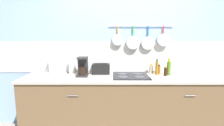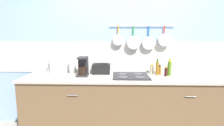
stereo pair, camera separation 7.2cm
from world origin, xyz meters
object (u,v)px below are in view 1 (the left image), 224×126
coffee_maker (83,68)px  bottle_cooking_wine (151,69)px  toaster (101,69)px  paper_towel_roll (72,66)px  bottle_hot_sauce (159,70)px  bottle_sesame_oil (169,68)px  bottle_vinegar (165,71)px  bottle_dish_soap (157,68)px

coffee_maker → bottle_cooking_wine: 1.09m
coffee_maker → toaster: size_ratio=0.97×
paper_towel_roll → coffee_maker: bearing=-34.8°
bottle_hot_sauce → bottle_sesame_oil: bottle_sesame_oil is taller
toaster → bottle_vinegar: (0.99, -0.13, -0.02)m
bottle_vinegar → bottle_sesame_oil: 0.10m
toaster → bottle_hot_sauce: toaster is taller
coffee_maker → bottle_dish_soap: size_ratio=1.12×
paper_towel_roll → bottle_vinegar: bearing=-5.6°
paper_towel_roll → bottle_cooking_wine: bearing=0.5°
toaster → bottle_hot_sauce: (0.93, 0.02, -0.02)m
coffee_maker → bottle_sesame_oil: bearing=1.7°
bottle_vinegar → coffee_maker: bearing=179.5°
coffee_maker → bottle_sesame_oil: size_ratio=1.10×
bottle_dish_soap → bottle_hot_sauce: (0.06, 0.08, -0.05)m
coffee_maker → bottle_dish_soap: coffee_maker is taller
paper_towel_roll → bottle_cooking_wine: 1.27m
toaster → coffee_maker: bearing=-157.3°
bottle_hot_sauce → bottle_sesame_oil: bearing=-37.8°
bottle_cooking_wine → coffee_maker: bearing=-172.5°
coffee_maker → bottle_cooking_wine: size_ratio=1.86×
bottle_dish_soap → paper_towel_roll: bearing=176.6°
bottle_hot_sauce → bottle_sesame_oil: (0.13, -0.10, 0.05)m
bottle_vinegar → bottle_cooking_wine: bearing=139.8°
bottle_hot_sauce → paper_towel_roll: bearing=-179.8°
paper_towel_roll → bottle_hot_sauce: (1.39, 0.00, -0.06)m
bottle_cooking_wine → bottle_dish_soap: (0.07, -0.09, 0.04)m
bottle_cooking_wine → bottle_dish_soap: bottle_dish_soap is taller
bottle_hot_sauce → bottle_sesame_oil: size_ratio=0.57×
bottle_sesame_oil → toaster: bearing=175.9°
paper_towel_roll → bottle_hot_sauce: paper_towel_roll is taller
paper_towel_roll → bottle_dish_soap: size_ratio=0.99×
coffee_maker → paper_towel_roll: bearing=145.2°
bottle_cooking_wine → bottle_sesame_oil: (0.25, -0.10, 0.05)m
paper_towel_roll → bottle_dish_soap: (1.34, -0.08, -0.01)m
toaster → bottle_sesame_oil: size_ratio=1.13×
bottle_dish_soap → coffee_maker: bearing=-177.4°
coffee_maker → bottle_vinegar: (1.26, -0.01, -0.05)m
bottle_dish_soap → bottle_vinegar: bearing=-28.5°
bottle_dish_soap → bottle_sesame_oil: 0.18m
paper_towel_roll → toaster: (0.46, -0.02, -0.04)m
bottle_hot_sauce → bottle_vinegar: bearing=-68.3°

